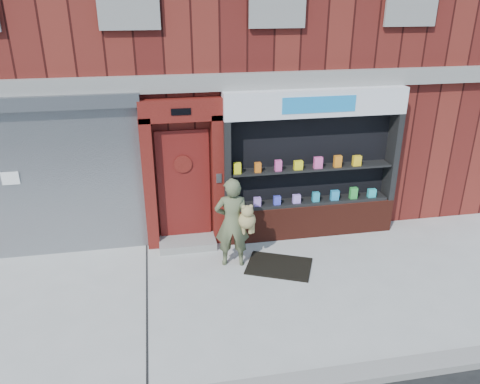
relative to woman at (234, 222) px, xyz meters
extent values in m
plane|color=#9E9E99|center=(-0.04, -0.92, -0.85)|extent=(80.00, 80.00, 0.00)
cube|color=#4C1411|center=(-0.04, 5.08, 3.15)|extent=(12.00, 8.00, 8.00)
cube|color=gray|center=(-0.04, 1.00, 2.30)|extent=(12.00, 0.16, 0.30)
cube|color=gray|center=(-3.04, 1.02, 0.55)|extent=(3.00, 0.10, 2.80)
cube|color=slate|center=(-3.04, 0.96, 2.07)|extent=(3.10, 0.30, 0.24)
cube|color=white|center=(-3.84, 0.96, 0.75)|extent=(0.30, 0.01, 0.24)
cube|color=#4F110D|center=(-1.44, 0.94, 0.45)|extent=(0.22, 0.28, 2.60)
cube|color=#4F110D|center=(-0.14, 0.94, 0.45)|extent=(0.22, 0.28, 2.60)
cube|color=#4F110D|center=(-0.79, 0.94, 1.85)|extent=(1.50, 0.28, 0.40)
cube|color=black|center=(-0.79, 0.79, 1.85)|extent=(0.35, 0.01, 0.12)
cube|color=#5A1310|center=(-0.79, 1.05, 0.35)|extent=(1.00, 0.06, 2.20)
cylinder|color=black|center=(-0.79, 1.01, 0.80)|extent=(0.28, 0.02, 0.28)
cylinder|color=#4F110D|center=(-0.79, 1.00, 0.80)|extent=(0.34, 0.02, 0.34)
cube|color=gray|center=(-0.79, 0.78, -0.78)|extent=(1.10, 0.55, 0.15)
cube|color=slate|center=(-0.14, 0.79, 0.55)|extent=(0.10, 0.02, 0.18)
cube|color=#511D13|center=(1.71, 0.88, -0.50)|extent=(3.50, 0.40, 0.70)
cube|color=black|center=(0.02, 0.88, 0.75)|extent=(0.12, 0.40, 1.80)
cube|color=black|center=(3.40, 0.88, 0.75)|extent=(0.12, 0.40, 1.80)
cube|color=black|center=(1.71, 1.07, 0.75)|extent=(3.30, 0.03, 1.80)
cube|color=black|center=(1.71, 0.88, -0.12)|extent=(3.20, 0.36, 0.06)
cube|color=black|center=(1.71, 0.88, 0.60)|extent=(3.20, 0.36, 0.04)
cube|color=white|center=(1.71, 0.88, 1.90)|extent=(3.50, 0.40, 0.50)
cube|color=#1874B4|center=(1.71, 0.68, 1.90)|extent=(1.40, 0.01, 0.30)
cube|color=green|center=(0.21, 0.80, 0.00)|extent=(0.14, 0.09, 0.19)
cube|color=#A779DA|center=(0.61, 0.80, -0.01)|extent=(0.13, 0.09, 0.17)
cube|color=#4047DC|center=(1.01, 0.80, -0.01)|extent=(0.13, 0.09, 0.17)
cube|color=#B489F7|center=(1.41, 0.80, -0.01)|extent=(0.15, 0.09, 0.17)
cube|color=teal|center=(1.81, 0.80, 0.00)|extent=(0.14, 0.09, 0.19)
cube|color=#2790C3|center=(2.21, 0.80, 0.00)|extent=(0.16, 0.09, 0.20)
cube|color=green|center=(2.61, 0.80, 0.02)|extent=(0.15, 0.09, 0.23)
cube|color=#25B1BA|center=(3.01, 0.80, -0.01)|extent=(0.16, 0.09, 0.17)
cube|color=#FFF81A|center=(0.21, 0.80, 0.72)|extent=(0.14, 0.09, 0.21)
cube|color=orange|center=(0.61, 0.80, 0.71)|extent=(0.12, 0.09, 0.19)
cube|color=#E34B9D|center=(1.01, 0.80, 0.72)|extent=(0.13, 0.09, 0.21)
cube|color=yellow|center=(1.41, 0.80, 0.70)|extent=(0.17, 0.09, 0.17)
cube|color=#F250A1|center=(1.81, 0.80, 0.73)|extent=(0.16, 0.09, 0.22)
cube|color=orange|center=(2.21, 0.80, 0.73)|extent=(0.15, 0.09, 0.23)
cube|color=yellow|center=(2.61, 0.80, 0.72)|extent=(0.16, 0.09, 0.20)
imported|color=#575E3E|center=(-0.03, 0.01, -0.01)|extent=(0.67, 0.49, 1.69)
sphere|color=olive|center=(0.23, -0.03, 0.04)|extent=(0.32, 0.32, 0.32)
sphere|color=olive|center=(0.23, -0.09, 0.24)|extent=(0.22, 0.22, 0.22)
sphere|color=olive|center=(0.17, -0.09, 0.32)|extent=(0.08, 0.08, 0.08)
sphere|color=olive|center=(0.30, -0.09, 0.32)|extent=(0.08, 0.08, 0.08)
cylinder|color=olive|center=(0.12, -0.03, -0.12)|extent=(0.08, 0.08, 0.19)
cylinder|color=olive|center=(0.34, -0.03, -0.12)|extent=(0.08, 0.08, 0.19)
cylinder|color=olive|center=(0.17, -0.06, -0.12)|extent=(0.08, 0.08, 0.19)
cylinder|color=olive|center=(0.30, -0.06, -0.12)|extent=(0.08, 0.08, 0.19)
cube|color=black|center=(0.80, -0.26, -0.84)|extent=(1.37, 1.20, 0.03)
camera|label=1|loc=(-1.25, -7.34, 3.77)|focal=35.00mm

